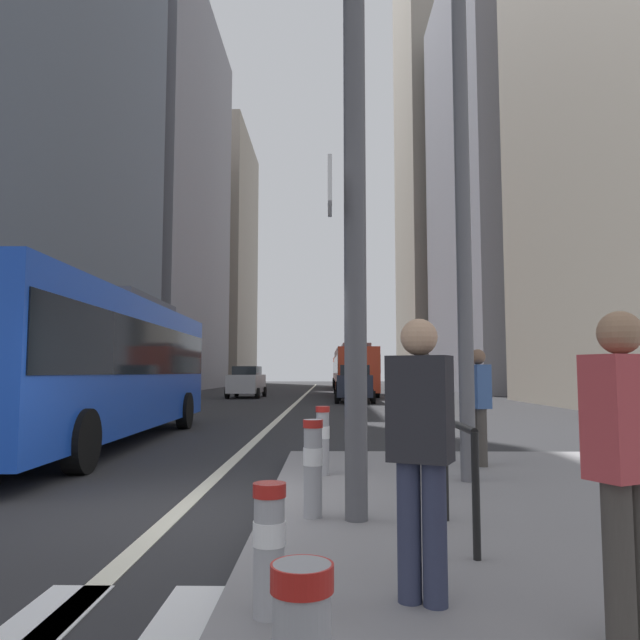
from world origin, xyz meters
The scene contains 20 objects.
ground_plane centered at (0.00, 20.00, 0.00)m, with size 160.00×160.00×0.00m, color #28282B.
lane_centre_line centered at (0.00, 30.00, 0.01)m, with size 0.20×80.00×0.01m, color beige.
office_tower_left_mid centered at (-16.00, 48.05, 18.39)m, with size 12.71×24.94×36.78m, color gray.
office_tower_left_far centered at (-16.00, 74.48, 17.06)m, with size 13.41×19.68×34.13m, color gray.
office_tower_right_mid centered at (17.00, 43.16, 18.48)m, with size 10.43×21.43×36.97m, color gray.
office_tower_right_far centered at (17.00, 65.17, 27.80)m, with size 12.41×18.20×55.60m, color gray.
city_bus_blue_oncoming centered at (-3.42, 6.10, 1.84)m, with size 2.91×11.65×3.40m.
city_bus_red_receding centered at (3.41, 33.87, 1.84)m, with size 2.78×10.95×3.40m.
city_bus_red_distant centered at (3.45, 52.19, 1.84)m, with size 2.80×11.47×3.40m.
car_oncoming_mid centered at (-3.45, 30.60, 0.99)m, with size 2.15×4.54×1.94m.
car_receding_near centered at (3.06, 24.87, 0.99)m, with size 2.21×4.58×1.94m.
traffic_signal_gantry centered at (-0.12, -1.04, 4.11)m, with size 6.20×0.65×6.00m.
street_lamp_post centered at (3.50, 1.05, 5.28)m, with size 5.50×0.32×8.00m.
bollard_left centered at (1.34, -3.31, 0.57)m, with size 0.20×0.20×0.76m.
bollard_right centered at (1.53, -0.93, 0.67)m, with size 0.20×0.20×0.94m.
bollard_back centered at (1.60, 1.48, 0.67)m, with size 0.20×0.20×0.94m.
pedestrian_railing centered at (2.80, -0.43, 0.86)m, with size 0.06×3.66×0.98m.
pedestrian_waiting centered at (3.96, 2.33, 1.13)m, with size 0.34×0.43×1.76m.
pedestrian_walking centered at (2.26, -3.10, 1.12)m, with size 0.44×0.37×1.74m.
pedestrian_far centered at (3.23, -3.68, 1.11)m, with size 0.45×0.38×1.73m.
Camera 1 is at (1.69, -6.89, 1.55)m, focal length 33.67 mm.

